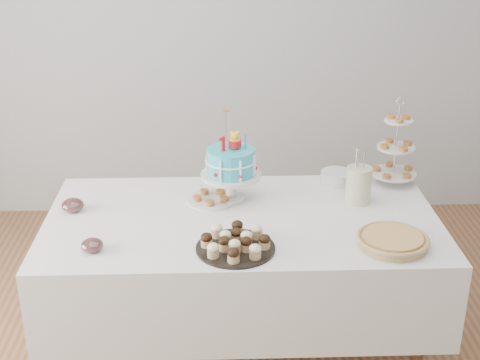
{
  "coord_description": "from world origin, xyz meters",
  "views": [
    {
      "loc": [
        -0.11,
        -2.62,
        2.24
      ],
      "look_at": [
        -0.01,
        0.3,
        0.97
      ],
      "focal_mm": 50.0,
      "sensor_mm": 36.0,
      "label": 1
    }
  ],
  "objects_px": {
    "table": "(242,258)",
    "pie": "(392,240)",
    "utensil_pitcher": "(359,183)",
    "pastry_plate": "(211,198)",
    "tiered_stand": "(396,148)",
    "cupcake_tray": "(235,242)",
    "birthday_cake": "(231,176)",
    "plate_stack": "(336,177)",
    "jam_bowl_a": "(92,245)",
    "jam_bowl_b": "(73,205)"
  },
  "relations": [
    {
      "from": "table",
      "to": "pie",
      "type": "bearing_deg",
      "value": -25.06
    },
    {
      "from": "pie",
      "to": "utensil_pitcher",
      "type": "bearing_deg",
      "value": 97.85
    },
    {
      "from": "pastry_plate",
      "to": "utensil_pitcher",
      "type": "height_order",
      "value": "utensil_pitcher"
    },
    {
      "from": "tiered_stand",
      "to": "cupcake_tray",
      "type": "bearing_deg",
      "value": -140.9
    },
    {
      "from": "birthday_cake",
      "to": "cupcake_tray",
      "type": "height_order",
      "value": "birthday_cake"
    },
    {
      "from": "plate_stack",
      "to": "utensil_pitcher",
      "type": "distance_m",
      "value": 0.26
    },
    {
      "from": "table",
      "to": "plate_stack",
      "type": "bearing_deg",
      "value": 37.08
    },
    {
      "from": "pastry_plate",
      "to": "jam_bowl_a",
      "type": "xyz_separation_m",
      "value": [
        -0.52,
        -0.5,
        0.01
      ]
    },
    {
      "from": "tiered_stand",
      "to": "jam_bowl_a",
      "type": "distance_m",
      "value": 1.68
    },
    {
      "from": "plate_stack",
      "to": "pastry_plate",
      "type": "bearing_deg",
      "value": -162.82
    },
    {
      "from": "table",
      "to": "jam_bowl_b",
      "type": "distance_m",
      "value": 0.88
    },
    {
      "from": "utensil_pitcher",
      "to": "jam_bowl_a",
      "type": "bearing_deg",
      "value": 178.61
    },
    {
      "from": "birthday_cake",
      "to": "cupcake_tray",
      "type": "distance_m",
      "value": 0.53
    },
    {
      "from": "jam_bowl_b",
      "to": "pastry_plate",
      "type": "bearing_deg",
      "value": 7.39
    },
    {
      "from": "plate_stack",
      "to": "pastry_plate",
      "type": "distance_m",
      "value": 0.71
    },
    {
      "from": "plate_stack",
      "to": "jam_bowl_b",
      "type": "height_order",
      "value": "plate_stack"
    },
    {
      "from": "table",
      "to": "pie",
      "type": "relative_size",
      "value": 5.87
    },
    {
      "from": "birthday_cake",
      "to": "pie",
      "type": "xyz_separation_m",
      "value": [
        0.71,
        -0.52,
        -0.1
      ]
    },
    {
      "from": "jam_bowl_b",
      "to": "tiered_stand",
      "type": "bearing_deg",
      "value": 10.12
    },
    {
      "from": "utensil_pitcher",
      "to": "pastry_plate",
      "type": "bearing_deg",
      "value": 156.03
    },
    {
      "from": "cupcake_tray",
      "to": "pastry_plate",
      "type": "relative_size",
      "value": 1.43
    },
    {
      "from": "pastry_plate",
      "to": "plate_stack",
      "type": "bearing_deg",
      "value": 17.18
    },
    {
      "from": "pastry_plate",
      "to": "table",
      "type": "bearing_deg",
      "value": -51.32
    },
    {
      "from": "pastry_plate",
      "to": "jam_bowl_b",
      "type": "relative_size",
      "value": 2.23
    },
    {
      "from": "birthday_cake",
      "to": "plate_stack",
      "type": "xyz_separation_m",
      "value": [
        0.58,
        0.19,
        -0.1
      ]
    },
    {
      "from": "utensil_pitcher",
      "to": "tiered_stand",
      "type": "bearing_deg",
      "value": 23.74
    },
    {
      "from": "jam_bowl_a",
      "to": "utensil_pitcher",
      "type": "xyz_separation_m",
      "value": [
        1.27,
        0.47,
        0.08
      ]
    },
    {
      "from": "table",
      "to": "birthday_cake",
      "type": "relative_size",
      "value": 4.04
    },
    {
      "from": "birthday_cake",
      "to": "pie",
      "type": "bearing_deg",
      "value": -56.94
    },
    {
      "from": "jam_bowl_a",
      "to": "jam_bowl_b",
      "type": "distance_m",
      "value": 0.44
    },
    {
      "from": "utensil_pitcher",
      "to": "jam_bowl_b",
      "type": "bearing_deg",
      "value": 160.78
    },
    {
      "from": "tiered_stand",
      "to": "utensil_pitcher",
      "type": "xyz_separation_m",
      "value": [
        -0.24,
        -0.24,
        -0.1
      ]
    },
    {
      "from": "pie",
      "to": "jam_bowl_b",
      "type": "distance_m",
      "value": 1.56
    },
    {
      "from": "table",
      "to": "pastry_plate",
      "type": "height_order",
      "value": "pastry_plate"
    },
    {
      "from": "cupcake_tray",
      "to": "tiered_stand",
      "type": "height_order",
      "value": "tiered_stand"
    },
    {
      "from": "tiered_stand",
      "to": "plate_stack",
      "type": "bearing_deg",
      "value": 180.0
    },
    {
      "from": "jam_bowl_b",
      "to": "plate_stack",
      "type": "bearing_deg",
      "value": 12.35
    },
    {
      "from": "pie",
      "to": "jam_bowl_a",
      "type": "relative_size",
      "value": 3.27
    },
    {
      "from": "cupcake_tray",
      "to": "jam_bowl_a",
      "type": "relative_size",
      "value": 3.56
    },
    {
      "from": "pastry_plate",
      "to": "jam_bowl_b",
      "type": "height_order",
      "value": "jam_bowl_b"
    },
    {
      "from": "birthday_cake",
      "to": "pastry_plate",
      "type": "xyz_separation_m",
      "value": [
        -0.1,
        -0.02,
        -0.11
      ]
    },
    {
      "from": "jam_bowl_b",
      "to": "utensil_pitcher",
      "type": "xyz_separation_m",
      "value": [
        1.44,
        0.06,
        0.07
      ]
    },
    {
      "from": "jam_bowl_a",
      "to": "cupcake_tray",
      "type": "bearing_deg",
      "value": -0.69
    },
    {
      "from": "tiered_stand",
      "to": "jam_bowl_b",
      "type": "xyz_separation_m",
      "value": [
        -1.68,
        -0.3,
        -0.17
      ]
    },
    {
      "from": "birthday_cake",
      "to": "jam_bowl_a",
      "type": "xyz_separation_m",
      "value": [
        -0.63,
        -0.52,
        -0.1
      ]
    },
    {
      "from": "birthday_cake",
      "to": "jam_bowl_a",
      "type": "relative_size",
      "value": 4.74
    },
    {
      "from": "table",
      "to": "utensil_pitcher",
      "type": "xyz_separation_m",
      "value": [
        0.6,
        0.16,
        0.33
      ]
    },
    {
      "from": "table",
      "to": "birthday_cake",
      "type": "distance_m",
      "value": 0.42
    },
    {
      "from": "pastry_plate",
      "to": "tiered_stand",
      "type": "bearing_deg",
      "value": 11.98
    },
    {
      "from": "birthday_cake",
      "to": "cupcake_tray",
      "type": "relative_size",
      "value": 1.33
    }
  ]
}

